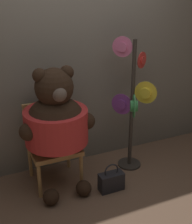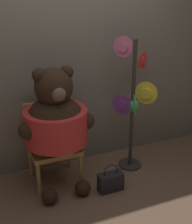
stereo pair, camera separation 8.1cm
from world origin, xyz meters
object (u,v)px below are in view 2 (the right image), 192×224
object	(u,v)px
chair	(52,140)
handbag_on_ground	(111,181)
teddy_bear	(56,122)
hat_display_rack	(133,104)

from	to	relation	value
chair	handbag_on_ground	bearing A→B (deg)	-43.87
chair	handbag_on_ground	xyz separation A→B (m)	(0.50, -0.48, -0.37)
teddy_bear	handbag_on_ground	xyz separation A→B (m)	(0.48, -0.32, -0.65)
teddy_bear	hat_display_rack	world-z (taller)	hat_display_rack
hat_display_rack	teddy_bear	bearing A→B (deg)	-178.81
teddy_bear	handbag_on_ground	world-z (taller)	teddy_bear
chair	handbag_on_ground	size ratio (longest dim) A/B	2.75
chair	teddy_bear	distance (m)	0.32
handbag_on_ground	hat_display_rack	bearing A→B (deg)	38.77
teddy_bear	handbag_on_ground	size ratio (longest dim) A/B	4.16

